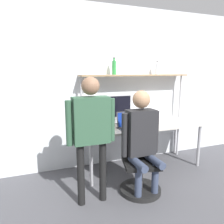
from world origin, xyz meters
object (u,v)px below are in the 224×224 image
object	(u,v)px
laptop	(127,124)
bottle_clear	(157,69)
cell_phone	(144,128)
office_chair	(140,172)
person_seated	(142,135)
bottle_green	(114,67)
monitor	(116,108)
person_standing	(91,125)

from	to	relation	value
laptop	bottle_clear	xyz separation A→B (m)	(0.74, 0.37, 0.85)
cell_phone	office_chair	xyz separation A→B (m)	(-0.29, -0.44, -0.49)
cell_phone	bottle_clear	xyz separation A→B (m)	(0.49, 0.46, 0.91)
laptop	bottle_clear	size ratio (longest dim) A/B	1.27
office_chair	person_seated	bearing A→B (deg)	-103.41
cell_phone	person_seated	size ratio (longest dim) A/B	0.11
laptop	office_chair	world-z (taller)	laptop
cell_phone	bottle_clear	distance (m)	1.13
laptop	bottle_green	distance (m)	0.95
laptop	cell_phone	distance (m)	0.28
person_seated	bottle_clear	bearing A→B (deg)	50.12
office_chair	cell_phone	bearing A→B (deg)	56.40
monitor	office_chair	bearing A→B (deg)	-91.44
monitor	bottle_clear	bearing A→B (deg)	-2.09
monitor	bottle_green	world-z (taller)	bottle_green
monitor	person_seated	size ratio (longest dim) A/B	0.39
monitor	bottle_clear	xyz separation A→B (m)	(0.76, -0.03, 0.65)
monitor	cell_phone	bearing A→B (deg)	-61.01
office_chair	bottle_clear	xyz separation A→B (m)	(0.78, 0.90, 1.40)
cell_phone	office_chair	size ratio (longest dim) A/B	0.17
laptop	cell_phone	world-z (taller)	laptop
person_seated	office_chair	bearing A→B (deg)	76.59
bottle_green	bottle_clear	size ratio (longest dim) A/B	1.21
monitor	person_seated	bearing A→B (deg)	-91.99
monitor	cell_phone	xyz separation A→B (m)	(0.27, -0.49, -0.26)
monitor	cell_phone	world-z (taller)	monitor
person_standing	bottle_green	world-z (taller)	bottle_green
person_standing	bottle_green	size ratio (longest dim) A/B	5.72
bottle_clear	bottle_green	bearing A→B (deg)	180.00
laptop	person_seated	xyz separation A→B (m)	(-0.05, -0.57, -0.01)
bottle_clear	monitor	bearing A→B (deg)	177.91
person_seated	person_standing	world-z (taller)	person_standing
office_chair	person_standing	distance (m)	1.00
person_standing	office_chair	bearing A→B (deg)	2.59
office_chair	bottle_green	bearing A→B (deg)	91.89
monitor	bottle_clear	world-z (taller)	bottle_clear
laptop	bottle_green	world-z (taller)	bottle_green
laptop	monitor	bearing A→B (deg)	91.92
cell_phone	person_standing	world-z (taller)	person_standing
monitor	person_seated	xyz separation A→B (m)	(-0.03, -0.98, -0.20)
cell_phone	person_seated	world-z (taller)	person_seated
person_seated	person_standing	bearing A→B (deg)	178.89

